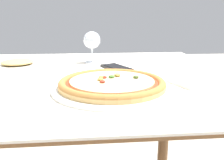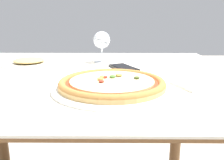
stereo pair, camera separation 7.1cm
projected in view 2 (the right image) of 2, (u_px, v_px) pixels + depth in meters
The scene contains 6 objects.
dining_table at pixel (76, 96), 0.96m from camera, with size 1.22×1.00×0.74m.
pizza_plate at pixel (112, 84), 0.72m from camera, with size 0.35×0.35×0.04m.
wine_glass_far_left at pixel (102, 41), 1.12m from camera, with size 0.08×0.08×0.14m.
cell_phone at pixel (124, 68), 1.00m from camera, with size 0.13×0.16×0.01m.
side_plate at pixel (29, 62), 1.09m from camera, with size 0.23×0.23×0.03m.
napkin_folded at pixel (201, 84), 0.77m from camera, with size 0.18×0.16×0.01m.
Camera 2 is at (0.14, -0.91, 0.95)m, focal length 40.00 mm.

